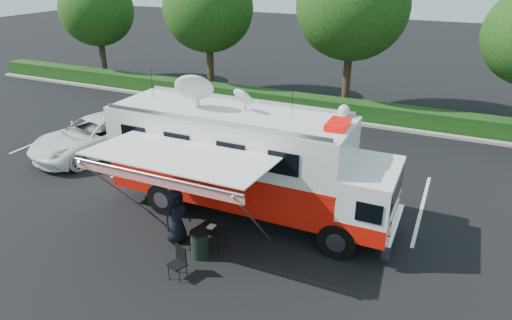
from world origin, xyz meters
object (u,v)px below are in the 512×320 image
at_px(folding_table, 212,229).
at_px(trash_bin, 200,244).
at_px(white_suv, 98,152).
at_px(command_truck, 248,162).

xyz_separation_m(folding_table, trash_bin, (-0.12, -0.53, -0.26)).
xyz_separation_m(white_suv, trash_bin, (8.58, -5.03, 0.44)).
bearing_deg(trash_bin, white_suv, 149.62).
bearing_deg(command_truck, white_suv, 166.35).
relative_size(white_suv, trash_bin, 6.90).
distance_m(command_truck, trash_bin, 3.31).
bearing_deg(folding_table, trash_bin, -102.99).
distance_m(white_suv, folding_table, 9.82).
distance_m(command_truck, white_suv, 9.28).
bearing_deg(white_suv, trash_bin, -16.57).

